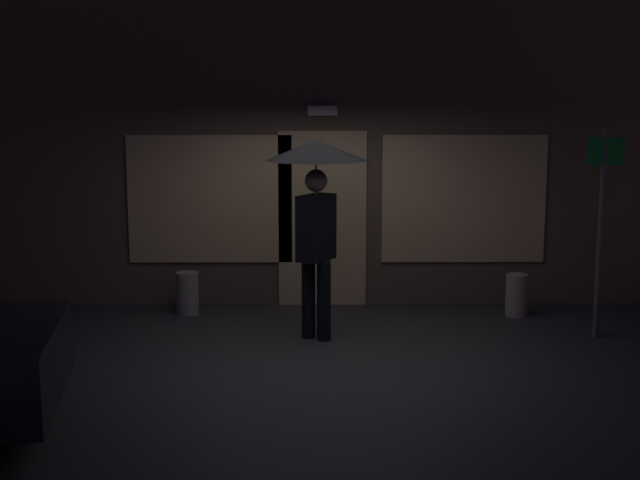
% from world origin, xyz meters
% --- Properties ---
extents(ground_plane, '(18.00, 18.00, 0.00)m').
position_xyz_m(ground_plane, '(0.00, 0.00, 0.00)').
color(ground_plane, '#38353A').
extents(building_facade, '(10.85, 0.48, 4.23)m').
position_xyz_m(building_facade, '(0.00, 2.35, 2.09)').
color(building_facade, brown).
rests_on(building_facade, ground).
extents(person_with_umbrella, '(1.08, 1.08, 2.18)m').
position_xyz_m(person_with_umbrella, '(-0.08, 0.58, 1.72)').
color(person_with_umbrella, black).
rests_on(person_with_umbrella, ground).
extents(street_sign_post, '(0.40, 0.07, 2.30)m').
position_xyz_m(street_sign_post, '(3.01, 0.62, 1.31)').
color(street_sign_post, '#595B60').
rests_on(street_sign_post, ground).
extents(sidewalk_bollard, '(0.27, 0.27, 0.52)m').
position_xyz_m(sidewalk_bollard, '(-1.65, 1.69, 0.26)').
color(sidewalk_bollard, '#9E998E').
rests_on(sidewalk_bollard, ground).
extents(sidewalk_bollard_2, '(0.26, 0.26, 0.51)m').
position_xyz_m(sidewalk_bollard_2, '(2.34, 1.57, 0.26)').
color(sidewalk_bollard_2, '#B2A899').
rests_on(sidewalk_bollard_2, ground).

